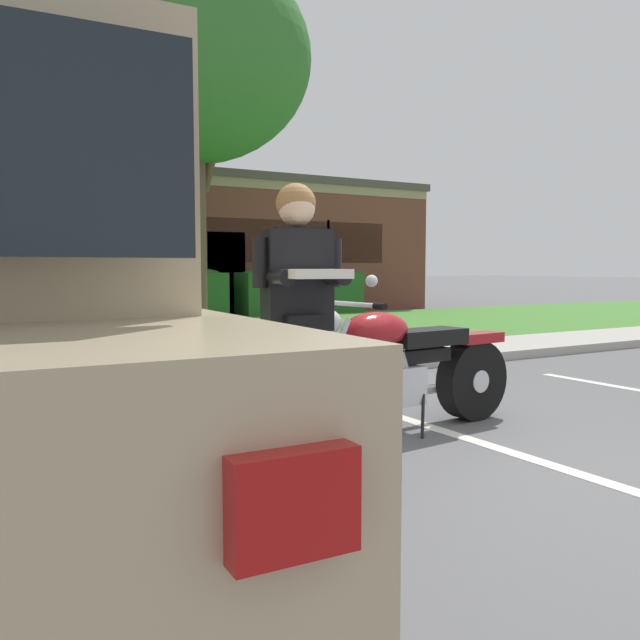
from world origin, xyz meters
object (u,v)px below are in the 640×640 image
(handbag, at_px, (294,464))
(brick_building, at_px, (21,246))
(hedge_center_right, at_px, (163,293))
(hedge_right, at_px, (301,290))
(rider_person, at_px, (298,305))
(motorcycle, at_px, (407,368))
(shade_tree, at_px, (189,60))

(handbag, height_order, brick_building, brick_building)
(hedge_center_right, distance_m, hedge_right, 3.55)
(hedge_right, relative_size, brick_building, 0.15)
(hedge_center_right, relative_size, brick_building, 0.14)
(rider_person, relative_size, hedge_center_right, 0.59)
(motorcycle, height_order, hedge_center_right, hedge_center_right)
(handbag, height_order, hedge_center_right, hedge_center_right)
(motorcycle, distance_m, rider_person, 1.39)
(rider_person, bearing_deg, shade_tree, 74.86)
(shade_tree, distance_m, hedge_right, 6.20)
(shade_tree, bearing_deg, motorcycle, -98.30)
(handbag, distance_m, brick_building, 17.07)
(handbag, bearing_deg, rider_person, 55.07)
(handbag, distance_m, hedge_right, 12.93)
(hedge_center_right, relative_size, hedge_right, 0.88)
(brick_building, bearing_deg, hedge_right, -43.49)
(hedge_center_right, bearing_deg, brick_building, 112.90)
(motorcycle, bearing_deg, hedge_center_right, 83.11)
(motorcycle, height_order, rider_person, rider_person)
(hedge_center_right, xyz_separation_m, brick_building, (-2.37, 5.62, 1.18))
(motorcycle, distance_m, handbag, 1.52)
(handbag, distance_m, hedge_center_right, 11.67)
(handbag, bearing_deg, hedge_center_right, 77.11)
(brick_building, bearing_deg, shade_tree, -73.75)
(motorcycle, bearing_deg, hedge_right, 65.61)
(shade_tree, xyz_separation_m, brick_building, (-2.31, 7.91, -3.31))
(handbag, xyz_separation_m, shade_tree, (2.53, 9.07, 5.00))
(rider_person, height_order, shade_tree, shade_tree)
(motorcycle, distance_m, hedge_center_right, 10.75)
(shade_tree, height_order, hedge_right, shade_tree)
(rider_person, height_order, hedge_center_right, rider_person)
(rider_person, xyz_separation_m, brick_building, (0.10, 16.80, 0.82))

